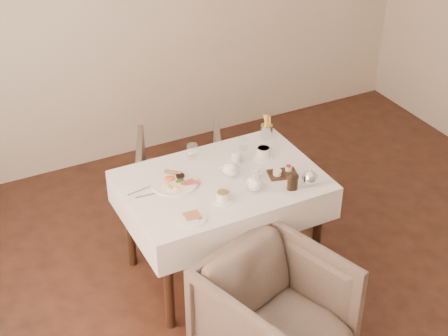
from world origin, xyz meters
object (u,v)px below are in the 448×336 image
armchair_near (275,313)px  armchair_far (180,174)px  table (222,194)px  breakfast_plate (174,182)px  teapot_centre (231,168)px

armchair_near → armchair_far: (0.14, 1.66, -0.04)m
table → armchair_far: (0.05, 0.82, -0.34)m
breakfast_plate → teapot_centre: size_ratio=2.08×
table → teapot_centre: teapot_centre is taller
armchair_near → table: bearing=67.0°
teapot_centre → breakfast_plate: bearing=-173.0°
breakfast_plate → table: bearing=-42.1°
table → teapot_centre: bearing=9.7°
table → armchair_near: size_ratio=1.69×
teapot_centre → table: bearing=-149.8°
armchair_far → teapot_centre: (0.01, -0.81, 0.51)m
armchair_near → teapot_centre: teapot_centre is taller
armchair_far → breakfast_plate: bearing=87.0°
armchair_near → breakfast_plate: breakfast_plate is taller
breakfast_plate → teapot_centre: (0.36, -0.09, 0.05)m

